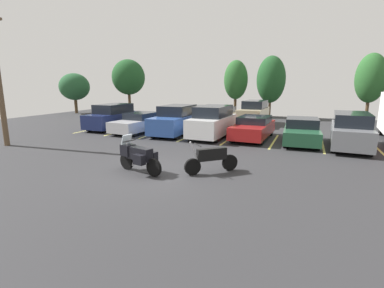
% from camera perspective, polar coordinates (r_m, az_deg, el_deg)
% --- Properties ---
extents(ground, '(44.00, 44.00, 0.10)m').
position_cam_1_polar(ground, '(11.16, -7.57, -5.71)').
color(ground, '#2D2D30').
extents(motorcycle_touring, '(2.11, 1.02, 1.40)m').
position_cam_1_polar(motorcycle_touring, '(10.97, -10.73, -2.31)').
color(motorcycle_touring, black).
rests_on(motorcycle_touring, ground).
extents(motorcycle_second, '(1.66, 1.61, 1.27)m').
position_cam_1_polar(motorcycle_second, '(10.78, 3.88, -2.92)').
color(motorcycle_second, black).
rests_on(motorcycle_second, ground).
extents(parking_stripes, '(18.51, 4.62, 0.01)m').
position_cam_1_polar(parking_stripes, '(18.31, 3.73, 1.44)').
color(parking_stripes, '#EAE066').
rests_on(parking_stripes, ground).
extents(car_navy, '(1.96, 4.27, 1.86)m').
position_cam_1_polar(car_navy, '(22.18, -15.74, 5.23)').
color(car_navy, navy).
rests_on(car_navy, ground).
extents(car_silver, '(2.14, 4.75, 1.36)m').
position_cam_1_polar(car_silver, '(20.32, -10.44, 4.19)').
color(car_silver, '#B7B7BC').
rests_on(car_silver, ground).
extents(car_blue, '(2.02, 4.66, 1.92)m').
position_cam_1_polar(car_blue, '(19.15, -3.31, 4.74)').
color(car_blue, '#2D519E').
rests_on(car_blue, ground).
extents(car_white, '(1.97, 4.81, 1.97)m').
position_cam_1_polar(car_white, '(18.13, 4.17, 4.43)').
color(car_white, white).
rests_on(car_white, ground).
extents(car_red, '(2.07, 4.89, 1.37)m').
position_cam_1_polar(car_red, '(17.94, 12.18, 3.22)').
color(car_red, maroon).
rests_on(car_red, ground).
extents(car_green, '(2.02, 4.35, 1.42)m').
position_cam_1_polar(car_green, '(17.31, 21.07, 2.37)').
color(car_green, '#235638').
rests_on(car_green, ground).
extents(car_grey, '(2.08, 4.86, 1.84)m').
position_cam_1_polar(car_grey, '(17.14, 29.16, 2.35)').
color(car_grey, slate).
rests_on(car_grey, ground).
extents(car_far_charcoal, '(2.35, 4.81, 1.41)m').
position_cam_1_polar(car_far_charcoal, '(26.08, 0.86, 6.07)').
color(car_far_charcoal, '#38383D').
rests_on(car_far_charcoal, ground).
extents(car_far_tan, '(2.27, 4.96, 1.39)m').
position_cam_1_polar(car_far_tan, '(24.91, 6.24, 5.77)').
color(car_far_tan, tan).
rests_on(car_far_tan, ground).
extents(car_far_champagne, '(1.88, 4.72, 1.98)m').
position_cam_1_polar(car_far_champagne, '(24.46, 12.33, 6.10)').
color(car_far_champagne, '#C1B289').
rests_on(car_far_champagne, ground).
extents(tree_center, '(2.44, 2.44, 5.75)m').
position_cam_1_polar(tree_center, '(30.57, 8.76, 12.53)').
color(tree_center, '#4C3823').
rests_on(tree_center, ground).
extents(tree_far_right, '(3.65, 3.65, 6.03)m').
position_cam_1_polar(tree_far_right, '(33.53, -12.58, 12.89)').
color(tree_far_right, '#4C3823').
rests_on(tree_far_right, ground).
extents(tree_far_left, '(3.37, 3.37, 4.55)m').
position_cam_1_polar(tree_far_left, '(36.02, -22.43, 10.52)').
color(tree_far_left, '#4C3823').
rests_on(tree_far_left, ground).
extents(tree_right, '(2.76, 2.76, 6.02)m').
position_cam_1_polar(tree_right, '(29.49, 15.52, 12.31)').
color(tree_right, '#4C3823').
rests_on(tree_right, ground).
extents(tree_center_left, '(2.51, 2.51, 5.95)m').
position_cam_1_polar(tree_center_left, '(29.71, 32.13, 11.06)').
color(tree_center_left, '#4C3823').
rests_on(tree_center_left, ground).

